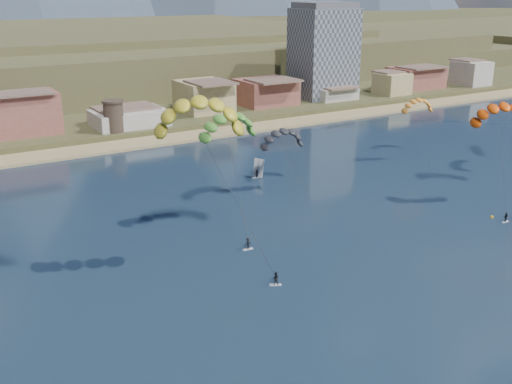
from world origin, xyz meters
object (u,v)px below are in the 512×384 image
kitesurfer_green (228,122)px  windsurfer (258,172)px  apartment_tower (324,51)px  watchtower (114,116)px  kitesurfer_orange (502,111)px  buoy (492,217)px  kitesurfer_yellow (199,110)px

kitesurfer_green → windsurfer: kitesurfer_green is taller
apartment_tower → watchtower: 82.02m
kitesurfer_orange → buoy: bearing=-139.2°
windsurfer → watchtower: bearing=107.3°
apartment_tower → watchtower: apartment_tower is taller
kitesurfer_orange → kitesurfer_green: bearing=161.5°
watchtower → buoy: (38.97, -91.14, -6.26)m
kitesurfer_green → watchtower: bearing=88.0°
apartment_tower → kitesurfer_orange: apartment_tower is taller
buoy → kitesurfer_green: bearing=151.6°
watchtower → kitesurfer_orange: size_ratio=0.40×
watchtower → kitesurfer_yellow: 85.56m
apartment_tower → windsurfer: (-64.76, -63.05, -16.52)m
kitesurfer_orange → watchtower: bearing=118.5°
apartment_tower → kitesurfer_orange: bearing=-108.9°
watchtower → windsurfer: (15.24, -49.05, -5.07)m
apartment_tower → watchtower: (-80.00, -14.00, -11.45)m
kitesurfer_orange → windsurfer: size_ratio=5.19×
kitesurfer_orange → kitesurfer_green: size_ratio=0.98×
apartment_tower → kitesurfer_orange: 104.60m
kitesurfer_orange → apartment_tower: bearing=71.1°
kitesurfer_yellow → windsurfer: (29.53, 33.55, -22.22)m
apartment_tower → kitesurfer_yellow: apartment_tower is taller
kitesurfer_yellow → kitesurfer_green: 19.10m
apartment_tower → watchtower: size_ratio=3.72×
apartment_tower → buoy: (-41.03, -105.14, -17.71)m
kitesurfer_orange → kitesurfer_green: (-48.51, 16.21, 0.36)m
watchtower → kitesurfer_yellow: size_ratio=0.32×
apartment_tower → watchtower: bearing=-170.1°
windsurfer → buoy: size_ratio=6.65×
watchtower → kitesurfer_green: (-2.38, -68.75, 11.57)m
kitesurfer_yellow → windsurfer: bearing=48.6°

